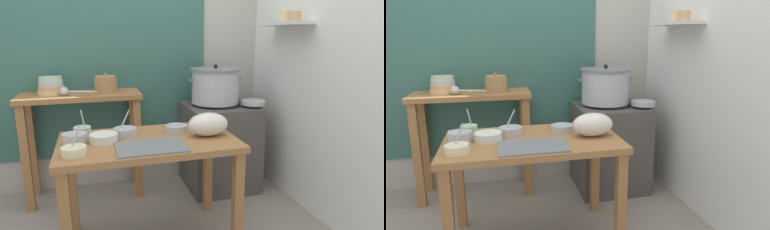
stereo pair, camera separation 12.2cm
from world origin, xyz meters
TOP-DOWN VIEW (x-y plane):
  - wall_back at (0.08, 1.10)m, footprint 4.40×0.12m
  - wall_right at (1.40, 0.20)m, footprint 0.30×3.20m
  - prep_table at (0.09, 0.01)m, footprint 1.10×0.66m
  - back_shelf_table at (-0.33, 0.83)m, footprint 0.96×0.40m
  - stove_block at (0.85, 0.70)m, footprint 0.60×0.61m
  - steamer_pot at (0.81, 0.72)m, footprint 0.49×0.44m
  - clay_pot at (-0.12, 0.83)m, footprint 0.18×0.18m
  - bowl_stack_enamel at (-0.55, 0.87)m, footprint 0.21×0.21m
  - ladle at (-0.43, 0.75)m, footprint 0.28×0.14m
  - serving_tray at (0.08, -0.16)m, footprint 0.40×0.28m
  - plastic_bag at (0.48, -0.02)m, footprint 0.27×0.17m
  - wide_pan at (1.09, 0.55)m, footprint 0.20×0.20m
  - prep_bowl_0 at (0.30, 0.14)m, footprint 0.15×0.15m
  - prep_bowl_1 at (-0.04, 0.13)m, footprint 0.15×0.15m
  - prep_bowl_2 at (-0.18, 0.02)m, footprint 0.17×0.17m
  - prep_bowl_3 at (-0.31, 0.20)m, footprint 0.11×0.11m
  - prep_bowl_4 at (-0.35, -0.17)m, footprint 0.13×0.13m
  - prep_bowl_5 at (-0.35, 0.05)m, footprint 0.14×0.14m
  - prep_bowl_6 at (0.50, 0.23)m, footprint 0.11×0.11m

SIDE VIEW (x-z plane):
  - stove_block at x=0.85m, z-range -0.01..0.77m
  - prep_table at x=0.09m, z-range 0.25..0.97m
  - back_shelf_table at x=-0.33m, z-range 0.23..1.13m
  - serving_tray at x=0.08m, z-range 0.72..0.73m
  - prep_bowl_0 at x=0.30m, z-range 0.72..0.77m
  - prep_bowl_1 at x=-0.04m, z-range 0.67..0.83m
  - prep_bowl_4 at x=-0.35m, z-range 0.66..0.83m
  - prep_bowl_2 at x=-0.18m, z-range 0.72..0.78m
  - prep_bowl_6 at x=0.50m, z-range 0.72..0.78m
  - prep_bowl_3 at x=-0.31m, z-range 0.66..0.84m
  - prep_bowl_5 at x=-0.35m, z-range 0.72..0.79m
  - plastic_bag at x=0.48m, z-range 0.72..0.87m
  - wide_pan at x=1.09m, z-range 0.78..0.82m
  - steamer_pot at x=0.81m, z-range 0.76..1.10m
  - ladle at x=-0.43m, z-range 0.90..0.97m
  - bowl_stack_enamel at x=-0.55m, z-range 0.89..1.03m
  - clay_pot at x=-0.12m, z-range 0.89..1.05m
  - wall_right at x=1.40m, z-range 0.00..2.60m
  - wall_back at x=0.08m, z-range 0.00..2.60m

